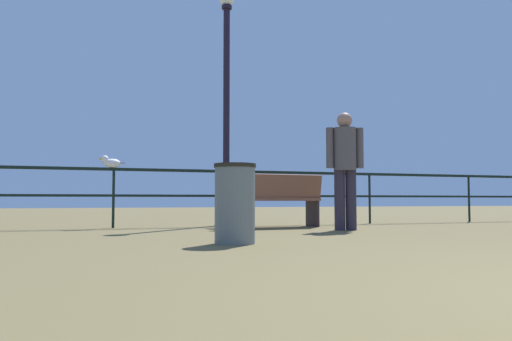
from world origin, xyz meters
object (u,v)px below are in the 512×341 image
at_px(bench_near_left, 273,197).
at_px(lamppost_center, 226,97).
at_px(trash_bin, 235,203).
at_px(seagull_on_rail, 111,162).
at_px(person_by_bench, 345,162).

height_order(bench_near_left, lamppost_center, lamppost_center).
bearing_deg(bench_near_left, trash_bin, -118.50).
height_order(lamppost_center, seagull_on_rail, lamppost_center).
bearing_deg(lamppost_center, bench_near_left, -65.10).
xyz_separation_m(lamppost_center, person_by_bench, (1.27, -2.10, -1.32)).
xyz_separation_m(lamppost_center, trash_bin, (-1.00, -3.82, -1.92)).
xyz_separation_m(seagull_on_rail, trash_bin, (1.04, -3.53, -0.65)).
relative_size(bench_near_left, person_by_bench, 0.93).
height_order(bench_near_left, seagull_on_rail, seagull_on_rail).
relative_size(bench_near_left, lamppost_center, 0.37).
height_order(person_by_bench, seagull_on_rail, person_by_bench).
bearing_deg(lamppost_center, person_by_bench, -58.75).
relative_size(lamppost_center, trash_bin, 5.33).
xyz_separation_m(bench_near_left, seagull_on_rail, (-2.54, 0.78, 0.57)).
xyz_separation_m(bench_near_left, person_by_bench, (0.78, -1.03, 0.52)).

